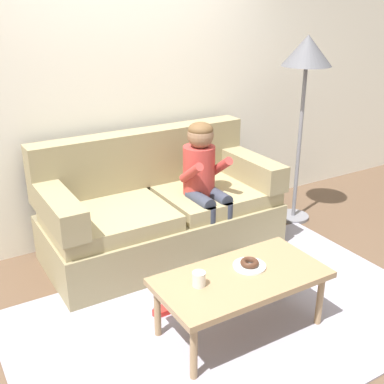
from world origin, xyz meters
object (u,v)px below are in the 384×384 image
at_px(donut, 250,263).
at_px(mug, 199,279).
at_px(floor_lamp, 306,63).
at_px(coffee_table, 241,281).
at_px(toy_controller, 167,309).
at_px(person_child, 204,176).
at_px(couch, 159,211).

distance_m(donut, mug, 0.39).
bearing_deg(floor_lamp, coffee_table, -142.74).
relative_size(mug, toy_controller, 0.40).
bearing_deg(toy_controller, donut, -8.00).
bearing_deg(floor_lamp, toy_controller, -158.19).
height_order(coffee_table, floor_lamp, floor_lamp).
height_order(person_child, toy_controller, person_child).
height_order(donut, toy_controller, donut).
xyz_separation_m(coffee_table, floor_lamp, (1.46, 1.11, 1.11)).
bearing_deg(floor_lamp, couch, 175.38).
bearing_deg(toy_controller, couch, 97.90).
xyz_separation_m(person_child, toy_controller, (-0.68, -0.61, -0.65)).
bearing_deg(floor_lamp, person_child, -174.94).
bearing_deg(donut, person_child, 74.55).
bearing_deg(coffee_table, mug, 172.42).
bearing_deg(toy_controller, mug, -53.60).
bearing_deg(donut, toy_controller, 139.58).
relative_size(coffee_table, mug, 11.92).
relative_size(couch, coffee_table, 1.78).
relative_size(toy_controller, floor_lamp, 0.13).
distance_m(person_child, toy_controller, 1.12).
relative_size(donut, mug, 1.33).
distance_m(person_child, floor_lamp, 1.36).
bearing_deg(mug, donut, 2.20).
bearing_deg(person_child, donut, -105.45).
relative_size(couch, toy_controller, 8.43).
distance_m(donut, toy_controller, 0.68).
bearing_deg(mug, coffee_table, -7.58).
bearing_deg(couch, person_child, -34.76).
xyz_separation_m(couch, floor_lamp, (1.40, -0.11, 1.12)).
bearing_deg(floor_lamp, mug, -148.41).
height_order(coffee_table, person_child, person_child).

